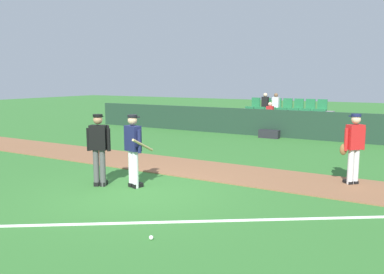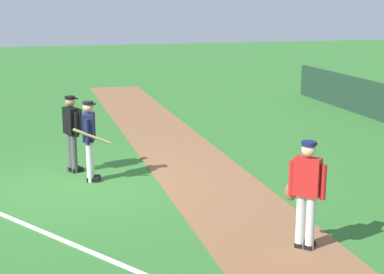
# 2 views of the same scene
# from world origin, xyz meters

# --- Properties ---
(ground_plane) EXTENTS (80.00, 80.00, 0.00)m
(ground_plane) POSITION_xyz_m (0.00, 0.00, 0.00)
(ground_plane) COLOR #33702D
(infield_dirt_path) EXTENTS (28.00, 2.11, 0.03)m
(infield_dirt_path) POSITION_xyz_m (0.00, 2.68, 0.01)
(infield_dirt_path) COLOR brown
(infield_dirt_path) RESTS_ON ground
(foul_line_chalk) EXTENTS (10.01, 6.78, 0.01)m
(foul_line_chalk) POSITION_xyz_m (3.00, -0.50, 0.01)
(foul_line_chalk) COLOR white
(foul_line_chalk) RESTS_ON ground
(batter_navy_jersey) EXTENTS (0.60, 0.80, 1.76)m
(batter_navy_jersey) POSITION_xyz_m (-0.23, 0.24, 0.97)
(batter_navy_jersey) COLOR white
(batter_navy_jersey) RESTS_ON ground
(umpire_home_plate) EXTENTS (0.55, 0.43, 1.76)m
(umpire_home_plate) POSITION_xyz_m (-1.03, -0.07, 1.00)
(umpire_home_plate) COLOR #4C4C4C
(umpire_home_plate) RESTS_ON ground
(runner_red_jersey) EXTENTS (0.55, 0.51, 1.76)m
(runner_red_jersey) POSITION_xyz_m (4.29, 3.10, 0.96)
(runner_red_jersey) COLOR silver
(runner_red_jersey) RESTS_ON ground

